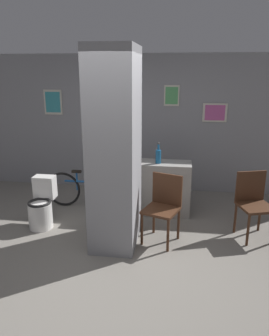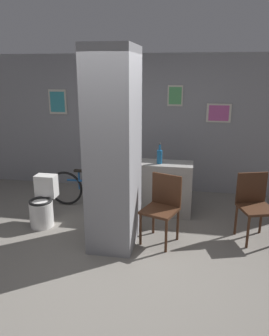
{
  "view_description": "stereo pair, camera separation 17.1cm",
  "coord_description": "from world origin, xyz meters",
  "px_view_note": "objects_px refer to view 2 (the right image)",
  "views": [
    {
      "loc": [
        0.88,
        -3.61,
        2.31
      ],
      "look_at": [
        0.25,
        0.86,
        0.95
      ],
      "focal_mm": 35.0,
      "sensor_mm": 36.0,
      "label": 1
    },
    {
      "loc": [
        1.05,
        -3.59,
        2.31
      ],
      "look_at": [
        0.25,
        0.86,
        0.95
      ],
      "focal_mm": 35.0,
      "sensor_mm": 36.0,
      "label": 2
    }
  ],
  "objects_px": {
    "chair_near_pillar": "(162,205)",
    "bicycle": "(94,189)",
    "toilet": "(43,205)",
    "chair_by_doorway": "(254,203)",
    "bottle_tall": "(160,156)"
  },
  "relations": [
    {
      "from": "chair_near_pillar",
      "to": "bicycle",
      "type": "distance_m",
      "value": 1.61
    },
    {
      "from": "bicycle",
      "to": "bottle_tall",
      "type": "xyz_separation_m",
      "value": [
        1.14,
        -0.09,
        0.67
      ]
    },
    {
      "from": "bottle_tall",
      "to": "bicycle",
      "type": "bearing_deg",
      "value": 175.23
    },
    {
      "from": "toilet",
      "to": "bottle_tall",
      "type": "distance_m",
      "value": 1.97
    },
    {
      "from": "toilet",
      "to": "chair_near_pillar",
      "type": "bearing_deg",
      "value": -5.16
    },
    {
      "from": "toilet",
      "to": "chair_by_doorway",
      "type": "height_order",
      "value": "chair_by_doorway"
    },
    {
      "from": "bicycle",
      "to": "bottle_tall",
      "type": "relative_size",
      "value": 4.88
    },
    {
      "from": "toilet",
      "to": "chair_by_doorway",
      "type": "relative_size",
      "value": 0.79
    },
    {
      "from": "chair_by_doorway",
      "to": "chair_near_pillar",
      "type": "bearing_deg",
      "value": 175.99
    },
    {
      "from": "toilet",
      "to": "bottle_tall",
      "type": "xyz_separation_m",
      "value": [
        1.71,
        0.69,
        0.68
      ]
    },
    {
      "from": "bicycle",
      "to": "toilet",
      "type": "bearing_deg",
      "value": -126.14
    },
    {
      "from": "bicycle",
      "to": "bottle_tall",
      "type": "height_order",
      "value": "bottle_tall"
    },
    {
      "from": "chair_near_pillar",
      "to": "bottle_tall",
      "type": "bearing_deg",
      "value": 119.43
    },
    {
      "from": "bottle_tall",
      "to": "chair_by_doorway",
      "type": "bearing_deg",
      "value": -21.97
    },
    {
      "from": "toilet",
      "to": "bicycle",
      "type": "xyz_separation_m",
      "value": [
        0.57,
        0.79,
        0.0
      ]
    }
  ]
}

